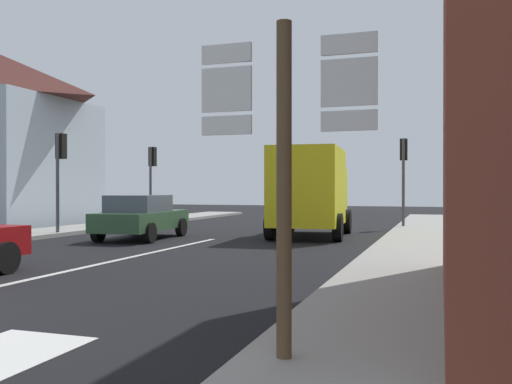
{
  "coord_description": "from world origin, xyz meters",
  "views": [
    {
      "loc": [
        7.21,
        -5.32,
        1.68
      ],
      "look_at": [
        2.29,
        9.63,
        1.59
      ],
      "focal_mm": 39.57,
      "sensor_mm": 36.0,
      "label": 1
    }
  ],
  "objects_px": {
    "sedan_far": "(141,216)",
    "traffic_light_near_left": "(60,160)",
    "traffic_light_far_right": "(404,162)",
    "route_sign_post": "(284,163)",
    "delivery_truck": "(310,190)",
    "traffic_light_far_left": "(152,167)"
  },
  "relations": [
    {
      "from": "traffic_light_far_right",
      "to": "traffic_light_near_left",
      "type": "xyz_separation_m",
      "value": [
        -11.42,
        -7.37,
        -0.09
      ]
    },
    {
      "from": "delivery_truck",
      "to": "traffic_light_near_left",
      "type": "xyz_separation_m",
      "value": [
        -8.58,
        -2.35,
        1.05
      ]
    },
    {
      "from": "traffic_light_far_right",
      "to": "traffic_light_near_left",
      "type": "relative_size",
      "value": 1.03
    },
    {
      "from": "route_sign_post",
      "to": "traffic_light_near_left",
      "type": "distance_m",
      "value": 16.63
    },
    {
      "from": "sedan_far",
      "to": "traffic_light_far_right",
      "type": "height_order",
      "value": "traffic_light_far_right"
    },
    {
      "from": "sedan_far",
      "to": "traffic_light_near_left",
      "type": "bearing_deg",
      "value": 176.07
    },
    {
      "from": "route_sign_post",
      "to": "traffic_light_far_left",
      "type": "relative_size",
      "value": 0.88
    },
    {
      "from": "sedan_far",
      "to": "delivery_truck",
      "type": "distance_m",
      "value": 5.86
    },
    {
      "from": "traffic_light_far_left",
      "to": "sedan_far",
      "type": "bearing_deg",
      "value": -63.92
    },
    {
      "from": "traffic_light_far_left",
      "to": "traffic_light_near_left",
      "type": "bearing_deg",
      "value": -90.0
    },
    {
      "from": "delivery_truck",
      "to": "traffic_light_near_left",
      "type": "height_order",
      "value": "traffic_light_near_left"
    },
    {
      "from": "traffic_light_far_right",
      "to": "traffic_light_near_left",
      "type": "bearing_deg",
      "value": -147.17
    },
    {
      "from": "traffic_light_far_left",
      "to": "route_sign_post",
      "type": "bearing_deg",
      "value": -58.19
    },
    {
      "from": "sedan_far",
      "to": "traffic_light_far_left",
      "type": "distance_m",
      "value": 7.97
    },
    {
      "from": "traffic_light_far_right",
      "to": "sedan_far",
      "type": "bearing_deg",
      "value": -136.55
    },
    {
      "from": "delivery_truck",
      "to": "traffic_light_far_right",
      "type": "distance_m",
      "value": 5.87
    },
    {
      "from": "route_sign_post",
      "to": "traffic_light_far_right",
      "type": "distance_m",
      "value": 19.31
    },
    {
      "from": "delivery_truck",
      "to": "traffic_light_far_right",
      "type": "xyz_separation_m",
      "value": [
        2.83,
        5.02,
        1.14
      ]
    },
    {
      "from": "sedan_far",
      "to": "delivery_truck",
      "type": "height_order",
      "value": "delivery_truck"
    },
    {
      "from": "sedan_far",
      "to": "traffic_light_near_left",
      "type": "relative_size",
      "value": 1.19
    },
    {
      "from": "route_sign_post",
      "to": "traffic_light_far_right",
      "type": "height_order",
      "value": "traffic_light_far_right"
    },
    {
      "from": "traffic_light_far_right",
      "to": "route_sign_post",
      "type": "bearing_deg",
      "value": -89.58
    }
  ]
}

